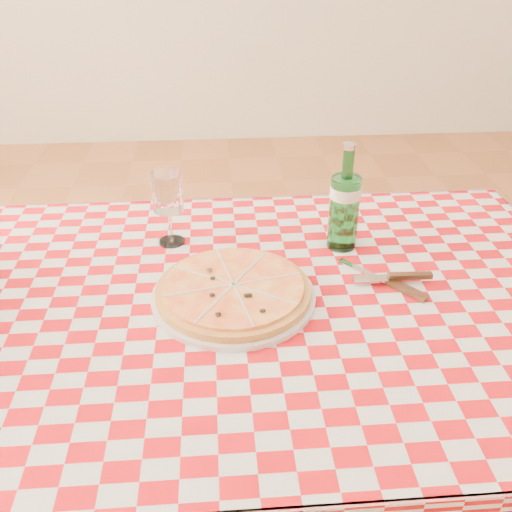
{
  "coord_description": "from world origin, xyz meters",
  "views": [
    {
      "loc": [
        -0.09,
        -0.89,
        1.4
      ],
      "look_at": [
        -0.02,
        0.06,
        0.82
      ],
      "focal_mm": 40.0,
      "sensor_mm": 36.0,
      "label": 1
    }
  ],
  "objects_px": {
    "dining_table": "(268,338)",
    "wine_glass": "(169,209)",
    "pizza_plate": "(233,290)",
    "water_bottle": "(345,197)"
  },
  "relations": [
    {
      "from": "pizza_plate",
      "to": "wine_glass",
      "type": "bearing_deg",
      "value": 119.68
    },
    {
      "from": "dining_table",
      "to": "pizza_plate",
      "type": "distance_m",
      "value": 0.14
    },
    {
      "from": "wine_glass",
      "to": "water_bottle",
      "type": "bearing_deg",
      "value": -6.74
    },
    {
      "from": "dining_table",
      "to": "wine_glass",
      "type": "relative_size",
      "value": 7.17
    },
    {
      "from": "pizza_plate",
      "to": "wine_glass",
      "type": "distance_m",
      "value": 0.27
    },
    {
      "from": "dining_table",
      "to": "pizza_plate",
      "type": "bearing_deg",
      "value": 175.91
    },
    {
      "from": "water_bottle",
      "to": "wine_glass",
      "type": "height_order",
      "value": "water_bottle"
    },
    {
      "from": "wine_glass",
      "to": "dining_table",
      "type": "bearing_deg",
      "value": -49.66
    },
    {
      "from": "dining_table",
      "to": "pizza_plate",
      "type": "height_order",
      "value": "pizza_plate"
    },
    {
      "from": "dining_table",
      "to": "water_bottle",
      "type": "height_order",
      "value": "water_bottle"
    }
  ]
}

